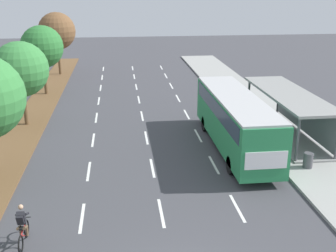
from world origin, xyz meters
name	(u,v)px	position (x,y,z in m)	size (l,w,h in m)	color
median_strip	(32,118)	(-8.30, 20.00, 0.06)	(2.60, 52.00, 0.12)	brown
sidewalk_right	(257,110)	(9.25, 20.00, 0.07)	(4.50, 52.00, 0.15)	#9E9E99
lane_divider_left	(95,128)	(-3.50, 17.32, 0.00)	(0.14, 45.64, 0.01)	white
lane_divider_center	(144,126)	(0.00, 17.32, 0.00)	(0.14, 45.64, 0.01)	white
lane_divider_right	(192,124)	(3.50, 17.32, 0.00)	(0.14, 45.64, 0.01)	white
bus_shelter	(291,109)	(9.53, 14.12, 1.87)	(2.90, 9.92, 2.86)	gray
bus	(235,117)	(5.25, 12.40, 2.07)	(2.54, 11.29, 3.37)	#28844C
cyclist	(22,227)	(-5.59, 3.62, 0.79)	(0.46, 1.82, 1.71)	black
median_tree_third	(21,69)	(-8.38, 18.41, 4.11)	(3.85, 3.85, 5.92)	brown
median_tree_fourth	(42,47)	(-8.35, 27.14, 4.39)	(3.77, 3.77, 6.16)	brown
median_tree_fifth	(57,31)	(-8.16, 35.88, 4.83)	(4.01, 4.01, 6.72)	brown
trash_bin	(308,160)	(8.45, 8.86, 0.57)	(0.52, 0.52, 0.85)	#4C4C51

